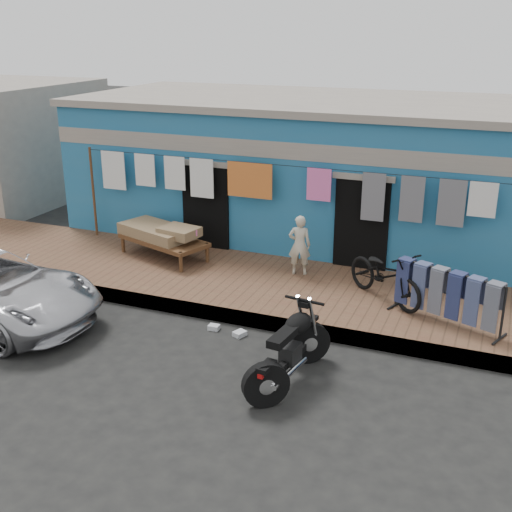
{
  "coord_description": "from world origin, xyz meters",
  "views": [
    {
      "loc": [
        3.96,
        -7.82,
        4.99
      ],
      "look_at": [
        0.0,
        2.0,
        1.15
      ],
      "focal_mm": 45.0,
      "sensor_mm": 36.0,
      "label": 1
    }
  ],
  "objects_px": {
    "jeans_rack": "(447,296)",
    "seated_person": "(299,245)",
    "charpoy": "(164,241)",
    "bicycle": "(386,269)",
    "motorcycle": "(289,348)"
  },
  "relations": [
    {
      "from": "seated_person",
      "to": "motorcycle",
      "type": "height_order",
      "value": "seated_person"
    },
    {
      "from": "motorcycle",
      "to": "charpoy",
      "type": "height_order",
      "value": "motorcycle"
    },
    {
      "from": "seated_person",
      "to": "charpoy",
      "type": "bearing_deg",
      "value": -11.97
    },
    {
      "from": "jeans_rack",
      "to": "seated_person",
      "type": "bearing_deg",
      "value": 158.22
    },
    {
      "from": "jeans_rack",
      "to": "motorcycle",
      "type": "bearing_deg",
      "value": -128.67
    },
    {
      "from": "bicycle",
      "to": "motorcycle",
      "type": "height_order",
      "value": "bicycle"
    },
    {
      "from": "bicycle",
      "to": "motorcycle",
      "type": "distance_m",
      "value": 3.09
    },
    {
      "from": "bicycle",
      "to": "jeans_rack",
      "type": "bearing_deg",
      "value": -77.6
    },
    {
      "from": "seated_person",
      "to": "bicycle",
      "type": "distance_m",
      "value": 1.96
    },
    {
      "from": "bicycle",
      "to": "jeans_rack",
      "type": "distance_m",
      "value": 1.27
    },
    {
      "from": "bicycle",
      "to": "motorcycle",
      "type": "bearing_deg",
      "value": -157.14
    },
    {
      "from": "seated_person",
      "to": "charpoy",
      "type": "relative_size",
      "value": 0.53
    },
    {
      "from": "charpoy",
      "to": "jeans_rack",
      "type": "relative_size",
      "value": 1.14
    },
    {
      "from": "seated_person",
      "to": "motorcycle",
      "type": "distance_m",
      "value": 3.78
    },
    {
      "from": "bicycle",
      "to": "jeans_rack",
      "type": "relative_size",
      "value": 0.92
    }
  ]
}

